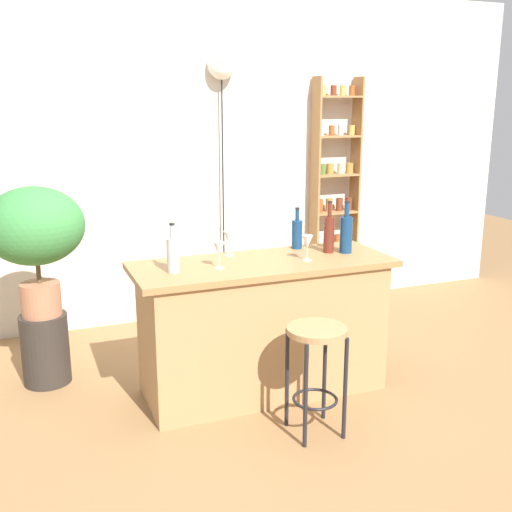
{
  "coord_description": "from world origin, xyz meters",
  "views": [
    {
      "loc": [
        -1.43,
        -3.18,
        1.87
      ],
      "look_at": [
        0.05,
        0.55,
        0.86
      ],
      "focal_mm": 43.06,
      "sensor_mm": 36.0,
      "label": 1
    }
  ],
  "objects_px": {
    "wine_glass_center": "(219,250)",
    "wine_glass_right": "(307,243)",
    "plant_stool": "(45,349)",
    "bottle_soda_blue": "(346,233)",
    "bottle_vinegar": "(173,254)",
    "spice_shelf": "(335,194)",
    "potted_plant": "(35,232)",
    "bottle_olive_oil": "(329,233)",
    "bottle_wine_red": "(297,233)",
    "wine_glass_left": "(229,238)",
    "pendant_globe_light": "(221,68)",
    "bar_stool": "(316,355)"
  },
  "relations": [
    {
      "from": "wine_glass_center",
      "to": "wine_glass_right",
      "type": "relative_size",
      "value": 1.0
    },
    {
      "from": "plant_stool",
      "to": "bottle_soda_blue",
      "type": "height_order",
      "value": "bottle_soda_blue"
    },
    {
      "from": "plant_stool",
      "to": "bottle_vinegar",
      "type": "bearing_deg",
      "value": -42.92
    },
    {
      "from": "plant_stool",
      "to": "bottle_soda_blue",
      "type": "xyz_separation_m",
      "value": [
        1.93,
        -0.63,
        0.77
      ]
    },
    {
      "from": "spice_shelf",
      "to": "wine_glass_center",
      "type": "xyz_separation_m",
      "value": [
        -1.64,
        -1.54,
        -0.03
      ]
    },
    {
      "from": "potted_plant",
      "to": "bottle_olive_oil",
      "type": "relative_size",
      "value": 2.48
    },
    {
      "from": "bottle_soda_blue",
      "to": "bottle_wine_red",
      "type": "bearing_deg",
      "value": 137.31
    },
    {
      "from": "plant_stool",
      "to": "bottle_olive_oil",
      "type": "height_order",
      "value": "bottle_olive_oil"
    },
    {
      "from": "spice_shelf",
      "to": "plant_stool",
      "type": "distance_m",
      "value": 2.9
    },
    {
      "from": "wine_glass_left",
      "to": "bottle_soda_blue",
      "type": "bearing_deg",
      "value": -15.61
    },
    {
      "from": "bottle_vinegar",
      "to": "pendant_globe_light",
      "type": "distance_m",
      "value": 2.12
    },
    {
      "from": "potted_plant",
      "to": "plant_stool",
      "type": "bearing_deg",
      "value": 0.0
    },
    {
      "from": "bottle_vinegar",
      "to": "wine_glass_right",
      "type": "distance_m",
      "value": 0.86
    },
    {
      "from": "bar_stool",
      "to": "bottle_wine_red",
      "type": "xyz_separation_m",
      "value": [
        0.28,
        0.86,
        0.51
      ]
    },
    {
      "from": "wine_glass_left",
      "to": "bottle_wine_red",
      "type": "bearing_deg",
      "value": 2.4
    },
    {
      "from": "bottle_soda_blue",
      "to": "wine_glass_center",
      "type": "height_order",
      "value": "bottle_soda_blue"
    },
    {
      "from": "bottle_vinegar",
      "to": "wine_glass_center",
      "type": "bearing_deg",
      "value": -2.12
    },
    {
      "from": "bottle_soda_blue",
      "to": "wine_glass_right",
      "type": "xyz_separation_m",
      "value": [
        -0.33,
        -0.09,
        -0.02
      ]
    },
    {
      "from": "bottle_soda_blue",
      "to": "bottle_wine_red",
      "type": "distance_m",
      "value": 0.34
    },
    {
      "from": "bottle_soda_blue",
      "to": "wine_glass_left",
      "type": "distance_m",
      "value": 0.78
    },
    {
      "from": "bottle_olive_oil",
      "to": "bottle_soda_blue",
      "type": "xyz_separation_m",
      "value": [
        0.1,
        -0.05,
        0.0
      ]
    },
    {
      "from": "bottle_olive_oil",
      "to": "bottle_soda_blue",
      "type": "bearing_deg",
      "value": -26.0
    },
    {
      "from": "bottle_wine_red",
      "to": "wine_glass_left",
      "type": "relative_size",
      "value": 1.74
    },
    {
      "from": "bottle_olive_oil",
      "to": "bar_stool",
      "type": "bearing_deg",
      "value": -122.16
    },
    {
      "from": "plant_stool",
      "to": "wine_glass_right",
      "type": "xyz_separation_m",
      "value": [
        1.6,
        -0.72,
        0.76
      ]
    },
    {
      "from": "spice_shelf",
      "to": "wine_glass_right",
      "type": "bearing_deg",
      "value": -123.9
    },
    {
      "from": "bottle_wine_red",
      "to": "wine_glass_center",
      "type": "height_order",
      "value": "bottle_wine_red"
    },
    {
      "from": "wine_glass_center",
      "to": "bottle_vinegar",
      "type": "bearing_deg",
      "value": 177.88
    },
    {
      "from": "plant_stool",
      "to": "pendant_globe_light",
      "type": "height_order",
      "value": "pendant_globe_light"
    },
    {
      "from": "plant_stool",
      "to": "wine_glass_right",
      "type": "distance_m",
      "value": 1.91
    },
    {
      "from": "potted_plant",
      "to": "wine_glass_left",
      "type": "height_order",
      "value": "potted_plant"
    },
    {
      "from": "bar_stool",
      "to": "bottle_olive_oil",
      "type": "xyz_separation_m",
      "value": [
        0.43,
        0.68,
        0.53
      ]
    },
    {
      "from": "bottle_wine_red",
      "to": "plant_stool",
      "type": "bearing_deg",
      "value": 166.64
    },
    {
      "from": "bottle_wine_red",
      "to": "bottle_olive_oil",
      "type": "bearing_deg",
      "value": -50.61
    },
    {
      "from": "wine_glass_right",
      "to": "plant_stool",
      "type": "bearing_deg",
      "value": 155.65
    },
    {
      "from": "potted_plant",
      "to": "bottle_soda_blue",
      "type": "height_order",
      "value": "potted_plant"
    },
    {
      "from": "bottle_wine_red",
      "to": "wine_glass_center",
      "type": "relative_size",
      "value": 1.74
    },
    {
      "from": "bar_stool",
      "to": "wine_glass_left",
      "type": "height_order",
      "value": "wine_glass_left"
    },
    {
      "from": "potted_plant",
      "to": "wine_glass_center",
      "type": "distance_m",
      "value": 1.24
    },
    {
      "from": "bottle_olive_oil",
      "to": "wine_glass_center",
      "type": "height_order",
      "value": "bottle_olive_oil"
    },
    {
      "from": "wine_glass_left",
      "to": "pendant_globe_light",
      "type": "distance_m",
      "value": 1.78
    },
    {
      "from": "bottle_wine_red",
      "to": "wine_glass_left",
      "type": "xyz_separation_m",
      "value": [
        -0.5,
        -0.02,
        0.01
      ]
    },
    {
      "from": "wine_glass_center",
      "to": "pendant_globe_light",
      "type": "relative_size",
      "value": 0.07
    },
    {
      "from": "wine_glass_right",
      "to": "pendant_globe_light",
      "type": "distance_m",
      "value": 1.98
    },
    {
      "from": "bottle_soda_blue",
      "to": "wine_glass_right",
      "type": "distance_m",
      "value": 0.35
    },
    {
      "from": "bottle_wine_red",
      "to": "pendant_globe_light",
      "type": "xyz_separation_m",
      "value": [
        -0.1,
        1.29,
        1.14
      ]
    },
    {
      "from": "potted_plant",
      "to": "wine_glass_left",
      "type": "relative_size",
      "value": 5.25
    },
    {
      "from": "bottle_vinegar",
      "to": "wine_glass_left",
      "type": "relative_size",
      "value": 1.82
    },
    {
      "from": "plant_stool",
      "to": "potted_plant",
      "type": "height_order",
      "value": "potted_plant"
    },
    {
      "from": "wine_glass_right",
      "to": "bottle_wine_red",
      "type": "bearing_deg",
      "value": 75.94
    }
  ]
}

